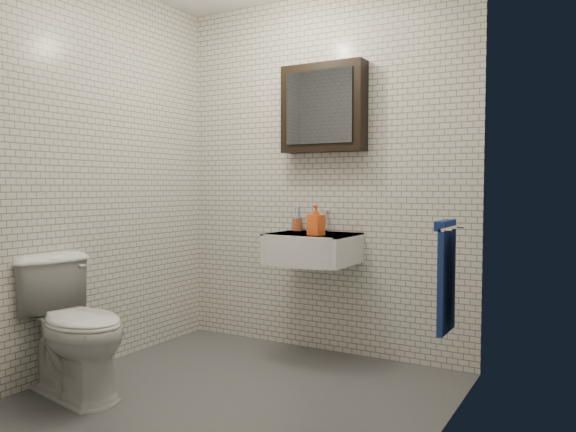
{
  "coord_description": "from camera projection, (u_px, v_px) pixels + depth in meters",
  "views": [
    {
      "loc": [
        1.76,
        -2.55,
        1.16
      ],
      "look_at": [
        0.04,
        0.45,
        0.98
      ],
      "focal_mm": 35.0,
      "sensor_mm": 36.0,
      "label": 1
    }
  ],
  "objects": [
    {
      "name": "ground",
      "position": [
        241.0,
        393.0,
        3.14
      ],
      "size": [
        2.2,
        2.0,
        0.01
      ],
      "primitive_type": "cube",
      "color": "#4A4C52",
      "rests_on": "ground"
    },
    {
      "name": "room_shell",
      "position": [
        240.0,
        131.0,
        3.07
      ],
      "size": [
        2.22,
        2.02,
        2.51
      ],
      "color": "silver",
      "rests_on": "ground"
    },
    {
      "name": "washbasin",
      "position": [
        310.0,
        248.0,
        3.72
      ],
      "size": [
        0.55,
        0.5,
        0.2
      ],
      "color": "white",
      "rests_on": "room_shell"
    },
    {
      "name": "faucet",
      "position": [
        323.0,
        222.0,
        3.88
      ],
      "size": [
        0.06,
        0.2,
        0.15
      ],
      "color": "silver",
      "rests_on": "washbasin"
    },
    {
      "name": "mirror_cabinet",
      "position": [
        323.0,
        108.0,
        3.83
      ],
      "size": [
        0.6,
        0.15,
        0.6
      ],
      "color": "black",
      "rests_on": "room_shell"
    },
    {
      "name": "towel_rail",
      "position": [
        446.0,
        272.0,
        2.89
      ],
      "size": [
        0.09,
        0.3,
        0.58
      ],
      "color": "silver",
      "rests_on": "room_shell"
    },
    {
      "name": "toothbrush_cup",
      "position": [
        297.0,
        224.0,
        3.99
      ],
      "size": [
        0.09,
        0.09,
        0.19
      ],
      "rotation": [
        0.0,
        0.0,
        0.4
      ],
      "color": "#AD512B",
      "rests_on": "washbasin"
    },
    {
      "name": "soap_bottle",
      "position": [
        316.0,
        220.0,
        3.6
      ],
      "size": [
        0.1,
        0.1,
        0.2
      ],
      "primitive_type": "imported",
      "rotation": [
        0.0,
        0.0,
        -0.16
      ],
      "color": "orange",
      "rests_on": "washbasin"
    },
    {
      "name": "toilet",
      "position": [
        74.0,
        326.0,
        3.12
      ],
      "size": [
        0.83,
        0.57,
        0.78
      ],
      "primitive_type": "imported",
      "rotation": [
        0.0,
        0.0,
        1.37
      ],
      "color": "white",
      "rests_on": "ground"
    }
  ]
}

